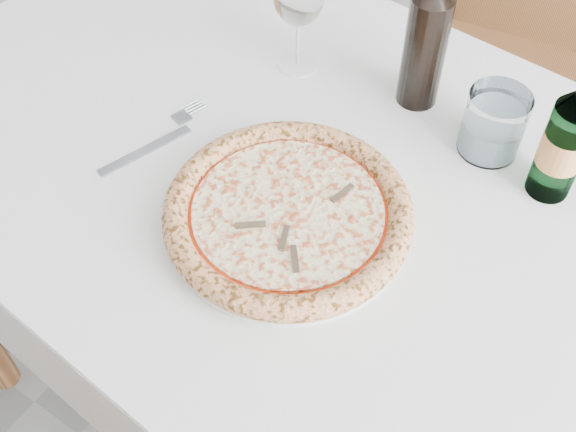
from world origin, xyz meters
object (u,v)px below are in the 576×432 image
Objects in this scene: pizza at (288,213)px; plate at (288,221)px; chair_far at (517,36)px; beer_bottle at (566,141)px; tumbler at (493,127)px; dining_table at (324,219)px; wine_glass at (299,0)px; wine_bottle at (426,40)px.

plate is at bearing -19.36° from pizza.
chair_far is 0.73m from beer_bottle.
pizza is 3.34× the size of tumbler.
tumbler reaches higher than dining_table.
tumbler is (0.16, 0.28, 0.02)m from pizza.
tumbler is 0.12m from beer_bottle.
wine_glass is 0.20m from wine_bottle.
tumbler is 0.16m from wine_bottle.
wine_bottle is (0.03, 0.32, 0.10)m from plate.
tumbler is (0.14, -0.59, 0.27)m from chair_far.
wine_bottle is (-0.00, -0.55, 0.33)m from chair_far.
pizza is (-0.00, -0.10, 0.12)m from dining_table.
chair_far is 0.91m from pizza.
wine_glass is at bearing -108.89° from chair_far.
wine_bottle reaches higher than chair_far.
chair_far is 2.80× the size of pizza.
wine_glass is (-0.17, 0.29, 0.10)m from pizza.
dining_table is at bearing -149.49° from beer_bottle.
plate is at bearing -90.00° from dining_table.
wine_glass is 0.75× the size of beer_bottle.
plate is 1.82× the size of wine_glass.
wine_bottle reaches higher than wine_glass.
dining_table is at bearing -47.56° from wine_glass.
plate reaches higher than dining_table.
dining_table is at bearing -92.06° from chair_far.
plate is 1.23× the size of wine_bottle.
wine_glass is (-0.20, -0.59, 0.35)m from chair_far.
wine_bottle is at bearing 83.43° from dining_table.
dining_table is 8.57× the size of wine_glass.
chair_far is at bearing 88.17° from plate.
beer_bottle is at bearing -15.72° from wine_bottle.
plate is at bearing -59.12° from wine_glass.
chair_far reaches higher than tumbler.
plate is at bearing -119.89° from tumbler.
pizza is at bearing -94.56° from wine_bottle.
wine_bottle reaches higher than pizza.
tumbler is at bearing 48.42° from dining_table.
pizza is 1.28× the size of wine_bottle.
beer_bottle is (0.27, 0.26, 0.07)m from pizza.
plate is 3.20× the size of tumbler.
wine_bottle is (0.03, 0.32, 0.08)m from pizza.
beer_bottle is (0.24, -0.62, 0.32)m from chair_far.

